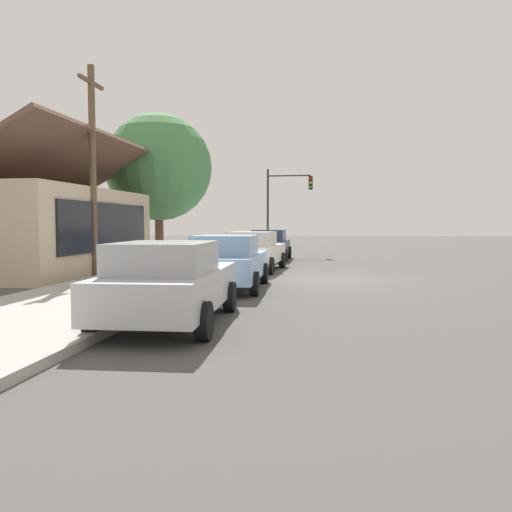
% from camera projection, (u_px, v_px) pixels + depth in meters
% --- Properties ---
extents(ground_plane, '(120.00, 120.00, 0.00)m').
position_uv_depth(ground_plane, '(323.00, 279.00, 17.82)').
color(ground_plane, '#4C4947').
extents(sidewalk_curb, '(60.00, 4.20, 0.16)m').
position_uv_depth(sidewalk_curb, '(167.00, 275.00, 18.61)').
color(sidewalk_curb, '#A3A099').
rests_on(sidewalk_curb, ground).
extents(car_silver, '(4.61, 2.23, 1.59)m').
position_uv_depth(car_silver, '(169.00, 282.00, 9.87)').
color(car_silver, silver).
rests_on(car_silver, ground).
extents(car_skyblue, '(4.67, 2.22, 1.59)m').
position_uv_depth(car_skyblue, '(228.00, 262.00, 15.12)').
color(car_skyblue, '#8CB7E0').
rests_on(car_skyblue, ground).
extents(car_ivory, '(4.99, 2.26, 1.59)m').
position_uv_depth(car_ivory, '(254.00, 251.00, 20.96)').
color(car_ivory, silver).
rests_on(car_ivory, ground).
extents(car_navy, '(4.38, 2.01, 1.59)m').
position_uv_depth(car_navy, '(270.00, 245.00, 26.88)').
color(car_navy, navy).
rests_on(car_navy, ground).
extents(storefront_building, '(9.99, 7.79, 5.37)m').
position_uv_depth(storefront_building, '(17.00, 227.00, 20.37)').
color(storefront_building, '#CCB293').
rests_on(storefront_building, ground).
extents(shade_tree, '(5.48, 5.48, 7.54)m').
position_uv_depth(shade_tree, '(159.00, 168.00, 26.66)').
color(shade_tree, brown).
rests_on(shade_tree, ground).
extents(traffic_light_main, '(0.37, 2.79, 5.20)m').
position_uv_depth(traffic_light_main, '(285.00, 197.00, 31.45)').
color(traffic_light_main, '#383833').
rests_on(traffic_light_main, ground).
extents(utility_pole_wooden, '(1.80, 0.24, 7.50)m').
position_uv_depth(utility_pole_wooden, '(93.00, 167.00, 18.48)').
color(utility_pole_wooden, brown).
rests_on(utility_pole_wooden, ground).
extents(fire_hydrant_red, '(0.22, 0.22, 0.71)m').
position_uv_depth(fire_hydrant_red, '(183.00, 270.00, 15.76)').
color(fire_hydrant_red, red).
rests_on(fire_hydrant_red, sidewalk_curb).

